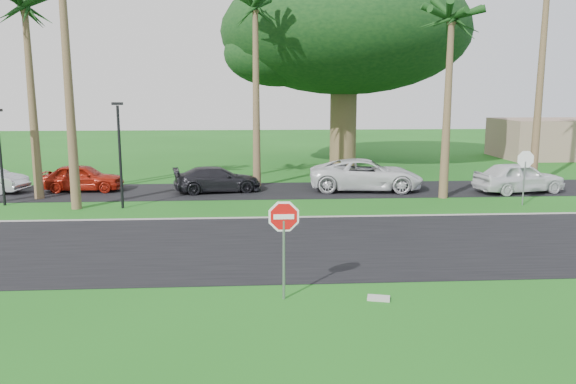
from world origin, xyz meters
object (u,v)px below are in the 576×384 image
(car_red, at_px, (82,178))
(car_pickup, at_px, (519,178))
(stop_sign_near, at_px, (284,230))
(car_minivan, at_px, (366,175))
(stop_sign_far, at_px, (525,166))
(car_dark, at_px, (217,180))

(car_red, distance_m, car_pickup, 22.38)
(stop_sign_near, relative_size, car_minivan, 0.45)
(car_pickup, bearing_deg, stop_sign_near, 127.25)
(car_red, bearing_deg, car_pickup, -93.60)
(stop_sign_far, relative_size, car_red, 0.64)
(stop_sign_near, relative_size, car_red, 0.64)
(stop_sign_near, distance_m, stop_sign_far, 15.91)
(car_minivan, bearing_deg, car_pickup, -92.78)
(stop_sign_near, xyz_separation_m, car_dark, (-2.55, 15.29, -1.13))
(stop_sign_near, xyz_separation_m, stop_sign_far, (11.50, 11.00, 0.00))
(car_red, height_order, car_pickup, car_pickup)
(car_minivan, relative_size, car_pickup, 1.27)
(stop_sign_near, distance_m, car_red, 18.62)
(car_dark, height_order, car_pickup, car_pickup)
(stop_sign_far, distance_m, car_minivan, 7.71)
(stop_sign_near, xyz_separation_m, car_minivan, (5.16, 15.28, -0.96))
(stop_sign_far, height_order, car_minivan, stop_sign_far)
(stop_sign_far, height_order, car_red, stop_sign_far)
(car_dark, height_order, car_minivan, car_minivan)
(car_minivan, xyz_separation_m, car_pickup, (7.63, -1.16, -0.03))
(stop_sign_far, height_order, car_pickup, stop_sign_far)
(car_dark, relative_size, car_minivan, 0.76)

